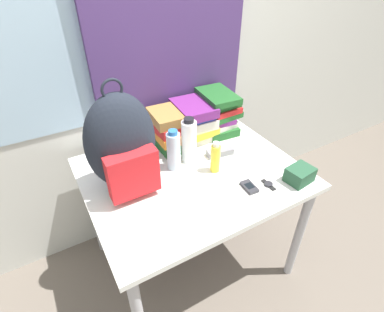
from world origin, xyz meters
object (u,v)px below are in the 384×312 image
at_px(cell_phone, 249,187).
at_px(wristwatch, 268,184).
at_px(book_stack_center, 194,120).
at_px(sunglasses_case, 220,152).
at_px(backpack, 122,145).
at_px(sports_bottle, 189,141).
at_px(sunscreen_bottle, 215,158).
at_px(water_bottle, 174,151).
at_px(book_stack_right, 218,112).
at_px(book_stack_left, 170,128).
at_px(camera_pouch, 300,175).

height_order(cell_phone, wristwatch, cell_phone).
height_order(book_stack_center, wristwatch, book_stack_center).
xyz_separation_m(book_stack_center, sunglasses_case, (0.03, -0.24, -0.10)).
bearing_deg(backpack, sports_bottle, 4.62).
bearing_deg(sunscreen_bottle, sunglasses_case, 45.28).
relative_size(sports_bottle, wristwatch, 2.88).
bearing_deg(water_bottle, sports_bottle, 11.44).
distance_m(book_stack_right, sunglasses_case, 0.30).
xyz_separation_m(book_stack_left, book_stack_right, (0.34, 0.01, 0.01)).
distance_m(backpack, sunglasses_case, 0.58).
relative_size(book_stack_left, wristwatch, 2.86).
distance_m(book_stack_center, camera_pouch, 0.68).
height_order(backpack, water_bottle, backpack).
distance_m(book_stack_center, sports_bottle, 0.24).
bearing_deg(wristwatch, camera_pouch, -17.41).
height_order(book_stack_left, book_stack_center, book_stack_center).
bearing_deg(sunglasses_case, sports_bottle, 165.62).
bearing_deg(water_bottle, book_stack_center, 40.87).
bearing_deg(book_stack_right, camera_pouch, -83.17).
relative_size(sports_bottle, sunscreen_bottle, 1.48).
height_order(book_stack_right, sunscreen_bottle, book_stack_right).
bearing_deg(water_bottle, sunscreen_bottle, -36.46).
bearing_deg(backpack, book_stack_right, 18.52).
height_order(book_stack_center, water_bottle, water_bottle).
xyz_separation_m(backpack, sports_bottle, (0.37, 0.03, -0.11)).
bearing_deg(book_stack_left, backpack, -147.52).
height_order(book_stack_center, sunscreen_bottle, book_stack_center).
height_order(book_stack_right, camera_pouch, book_stack_right).
bearing_deg(wristwatch, sunglasses_case, 100.51).
relative_size(book_stack_left, water_bottle, 1.12).
distance_m(book_stack_center, wristwatch, 0.59).
bearing_deg(book_stack_center, sports_bottle, -126.78).
bearing_deg(sports_bottle, water_bottle, -168.56).
relative_size(book_stack_right, sunglasses_case, 1.87).
bearing_deg(water_bottle, cell_phone, -53.78).
xyz_separation_m(sunscreen_bottle, wristwatch, (0.17, -0.23, -0.08)).
relative_size(book_stack_left, book_stack_right, 0.88).
height_order(sunscreen_bottle, cell_phone, sunscreen_bottle).
relative_size(book_stack_left, cell_phone, 2.65).
distance_m(water_bottle, sports_bottle, 0.11).
distance_m(backpack, camera_pouch, 0.88).
distance_m(cell_phone, wristwatch, 0.10).
height_order(water_bottle, camera_pouch, water_bottle).
distance_m(water_bottle, camera_pouch, 0.65).
xyz_separation_m(cell_phone, sunglasses_case, (0.03, 0.31, 0.01)).
relative_size(book_stack_left, sunscreen_bottle, 1.47).
relative_size(sports_bottle, sunglasses_case, 1.66).
distance_m(camera_pouch, wristwatch, 0.17).
height_order(book_stack_center, cell_phone, book_stack_center).
height_order(water_bottle, cell_phone, water_bottle).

